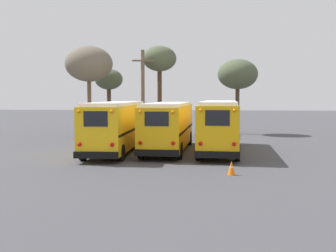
# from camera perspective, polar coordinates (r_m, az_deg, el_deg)

# --- Properties ---
(ground_plane) EXTENTS (160.00, 160.00, 0.00)m
(ground_plane) POSITION_cam_1_polar(r_m,az_deg,el_deg) (27.76, 0.03, -3.40)
(ground_plane) COLOR #424247
(school_bus_0) EXTENTS (2.48, 10.56, 3.23)m
(school_bus_0) POSITION_cam_1_polar(r_m,az_deg,el_deg) (27.42, -7.02, 0.14)
(school_bus_0) COLOR yellow
(school_bus_0) RESTS_ON ground
(school_bus_1) EXTENTS (2.91, 10.19, 3.18)m
(school_bus_1) POSITION_cam_1_polar(r_m,az_deg,el_deg) (27.68, 0.05, 0.17)
(school_bus_1) COLOR #EAAA0F
(school_bus_1) RESTS_ON ground
(school_bus_2) EXTENTS (2.99, 10.63, 3.28)m
(school_bus_2) POSITION_cam_1_polar(r_m,az_deg,el_deg) (27.44, 6.96, 0.21)
(school_bus_2) COLOR #EAAA0F
(school_bus_2) RESTS_ON ground
(utility_pole) EXTENTS (1.80, 0.31, 7.54)m
(utility_pole) POSITION_cam_1_polar(r_m,az_deg,el_deg) (36.20, -3.43, 4.52)
(utility_pole) COLOR brown
(utility_pole) RESTS_ON ground
(bare_tree_0) EXTENTS (3.80, 3.80, 7.11)m
(bare_tree_0) POSITION_cam_1_polar(r_m,az_deg,el_deg) (40.69, 9.42, 6.86)
(bare_tree_0) COLOR #473323
(bare_tree_0) RESTS_ON ground
(bare_tree_1) EXTENTS (3.01, 3.01, 8.07)m
(bare_tree_1) POSITION_cam_1_polar(r_m,az_deg,el_deg) (37.92, -1.15, 8.85)
(bare_tree_1) COLOR #473323
(bare_tree_1) RESTS_ON ground
(bare_tree_2) EXTENTS (2.69, 2.69, 6.25)m
(bare_tree_2) POSITION_cam_1_polar(r_m,az_deg,el_deg) (41.29, -8.02, 6.10)
(bare_tree_2) COLOR #473323
(bare_tree_2) RESTS_ON ground
(bare_tree_3) EXTENTS (4.10, 4.10, 7.93)m
(bare_tree_3) POSITION_cam_1_polar(r_m,az_deg,el_deg) (37.30, -10.67, 8.21)
(bare_tree_3) COLOR brown
(bare_tree_3) RESTS_ON ground
(traffic_cone) EXTENTS (0.36, 0.36, 0.65)m
(traffic_cone) POSITION_cam_1_polar(r_m,az_deg,el_deg) (19.58, 8.59, -5.63)
(traffic_cone) COLOR orange
(traffic_cone) RESTS_ON ground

